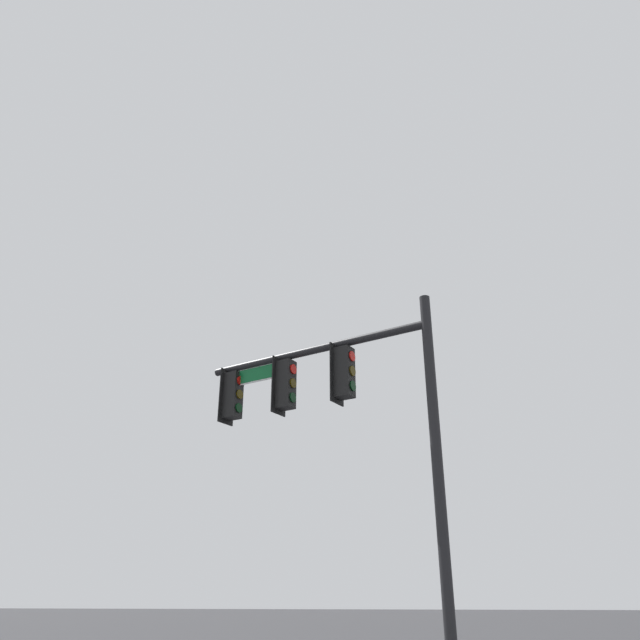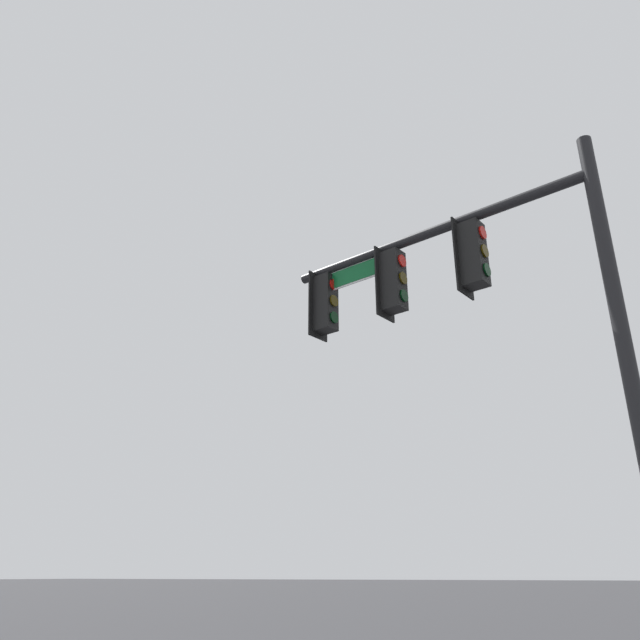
% 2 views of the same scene
% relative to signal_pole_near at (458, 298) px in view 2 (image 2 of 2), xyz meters
% --- Properties ---
extents(signal_pole_near, '(5.44, 1.61, 7.37)m').
position_rel_signal_pole_near_xyz_m(signal_pole_near, '(0.00, 0.00, 0.00)').
color(signal_pole_near, black).
rests_on(signal_pole_near, ground_plane).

